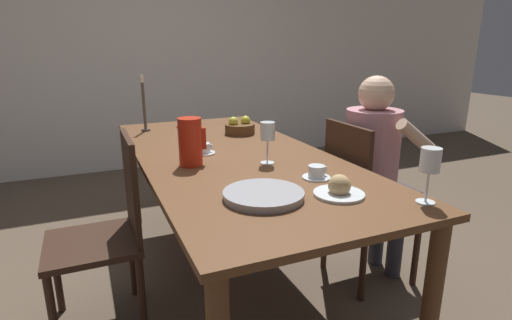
{
  "coord_description": "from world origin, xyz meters",
  "views": [
    {
      "loc": [
        -0.71,
        -1.97,
        1.33
      ],
      "look_at": [
        0.0,
        -0.33,
        0.82
      ],
      "focal_mm": 28.0,
      "sensor_mm": 36.0,
      "label": 1
    }
  ],
  "objects_px": {
    "fruit_bowl": "(240,128)",
    "teacup_near_person": "(317,173)",
    "red_pitcher": "(190,142)",
    "wine_glass_juice": "(430,163)",
    "wine_glass_water": "(268,133)",
    "chair_person_side": "(362,200)",
    "chair_opposite": "(108,229)",
    "bread_plate": "(339,189)",
    "person_seated": "(376,163)",
    "serving_tray": "(263,195)",
    "teacup_across": "(203,149)",
    "candlestick_tall": "(144,109)"
  },
  "relations": [
    {
      "from": "chair_opposite",
      "to": "teacup_near_person",
      "type": "xyz_separation_m",
      "value": [
        0.87,
        -0.43,
        0.3
      ]
    },
    {
      "from": "serving_tray",
      "to": "chair_opposite",
      "type": "bearing_deg",
      "value": 134.23
    },
    {
      "from": "chair_person_side",
      "to": "chair_opposite",
      "type": "xyz_separation_m",
      "value": [
        -1.34,
        0.17,
        0.0
      ]
    },
    {
      "from": "red_pitcher",
      "to": "candlestick_tall",
      "type": "bearing_deg",
      "value": 94.76
    },
    {
      "from": "bread_plate",
      "to": "chair_opposite",
      "type": "bearing_deg",
      "value": 142.05
    },
    {
      "from": "red_pitcher",
      "to": "wine_glass_juice",
      "type": "bearing_deg",
      "value": -50.63
    },
    {
      "from": "red_pitcher",
      "to": "fruit_bowl",
      "type": "relative_size",
      "value": 1.18
    },
    {
      "from": "wine_glass_juice",
      "to": "teacup_near_person",
      "type": "xyz_separation_m",
      "value": [
        -0.22,
        0.41,
        -0.13
      ]
    },
    {
      "from": "chair_person_side",
      "to": "fruit_bowl",
      "type": "height_order",
      "value": "chair_person_side"
    },
    {
      "from": "red_pitcher",
      "to": "chair_opposite",
      "type": "bearing_deg",
      "value": 177.49
    },
    {
      "from": "wine_glass_juice",
      "to": "serving_tray",
      "type": "bearing_deg",
      "value": 152.74
    },
    {
      "from": "teacup_near_person",
      "to": "chair_opposite",
      "type": "bearing_deg",
      "value": 153.42
    },
    {
      "from": "teacup_across",
      "to": "fruit_bowl",
      "type": "distance_m",
      "value": 0.54
    },
    {
      "from": "chair_opposite",
      "to": "teacup_near_person",
      "type": "relative_size",
      "value": 7.49
    },
    {
      "from": "person_seated",
      "to": "teacup_across",
      "type": "relative_size",
      "value": 9.43
    },
    {
      "from": "candlestick_tall",
      "to": "teacup_near_person",
      "type": "bearing_deg",
      "value": -68.42
    },
    {
      "from": "red_pitcher",
      "to": "wine_glass_juice",
      "type": "relative_size",
      "value": 1.11
    },
    {
      "from": "wine_glass_water",
      "to": "bread_plate",
      "type": "xyz_separation_m",
      "value": [
        0.07,
        -0.51,
        -0.13
      ]
    },
    {
      "from": "wine_glass_juice",
      "to": "candlestick_tall",
      "type": "relative_size",
      "value": 0.56
    },
    {
      "from": "red_pitcher",
      "to": "bread_plate",
      "type": "distance_m",
      "value": 0.77
    },
    {
      "from": "chair_opposite",
      "to": "person_seated",
      "type": "height_order",
      "value": "person_seated"
    },
    {
      "from": "chair_person_side",
      "to": "red_pitcher",
      "type": "relative_size",
      "value": 4.02
    },
    {
      "from": "red_pitcher",
      "to": "teacup_near_person",
      "type": "distance_m",
      "value": 0.62
    },
    {
      "from": "chair_opposite",
      "to": "teacup_across",
      "type": "xyz_separation_m",
      "value": [
        0.53,
        0.17,
        0.3
      ]
    },
    {
      "from": "teacup_across",
      "to": "candlestick_tall",
      "type": "xyz_separation_m",
      "value": [
        -0.19,
        0.75,
        0.13
      ]
    },
    {
      "from": "chair_person_side",
      "to": "fruit_bowl",
      "type": "distance_m",
      "value": 0.92
    },
    {
      "from": "chair_opposite",
      "to": "bread_plate",
      "type": "distance_m",
      "value": 1.1
    },
    {
      "from": "teacup_across",
      "to": "bread_plate",
      "type": "xyz_separation_m",
      "value": [
        0.31,
        -0.82,
        0.0
      ]
    },
    {
      "from": "wine_glass_juice",
      "to": "fruit_bowl",
      "type": "relative_size",
      "value": 1.07
    },
    {
      "from": "wine_glass_juice",
      "to": "wine_glass_water",
      "type": "bearing_deg",
      "value": 114.4
    },
    {
      "from": "chair_opposite",
      "to": "candlestick_tall",
      "type": "height_order",
      "value": "candlestick_tall"
    },
    {
      "from": "chair_person_side",
      "to": "bread_plate",
      "type": "relative_size",
      "value": 4.71
    },
    {
      "from": "teacup_near_person",
      "to": "candlestick_tall",
      "type": "bearing_deg",
      "value": 111.58
    },
    {
      "from": "wine_glass_water",
      "to": "bread_plate",
      "type": "bearing_deg",
      "value": -82.49
    },
    {
      "from": "bread_plate",
      "to": "red_pitcher",
      "type": "bearing_deg",
      "value": 123.8
    },
    {
      "from": "chair_opposite",
      "to": "person_seated",
      "type": "distance_m",
      "value": 1.45
    },
    {
      "from": "bread_plate",
      "to": "fruit_bowl",
      "type": "bearing_deg",
      "value": 87.24
    },
    {
      "from": "chair_opposite",
      "to": "teacup_across",
      "type": "bearing_deg",
      "value": -72.23
    },
    {
      "from": "wine_glass_juice",
      "to": "teacup_across",
      "type": "xyz_separation_m",
      "value": [
        -0.56,
        1.01,
        -0.13
      ]
    },
    {
      "from": "fruit_bowl",
      "to": "teacup_near_person",
      "type": "bearing_deg",
      "value": -91.53
    },
    {
      "from": "wine_glass_water",
      "to": "fruit_bowl",
      "type": "bearing_deg",
      "value": 79.82
    },
    {
      "from": "teacup_near_person",
      "to": "chair_person_side",
      "type": "bearing_deg",
      "value": 28.86
    },
    {
      "from": "red_pitcher",
      "to": "fruit_bowl",
      "type": "xyz_separation_m",
      "value": [
        0.48,
        0.59,
        -0.08
      ]
    },
    {
      "from": "chair_person_side",
      "to": "wine_glass_water",
      "type": "relative_size",
      "value": 4.52
    },
    {
      "from": "teacup_near_person",
      "to": "candlestick_tall",
      "type": "relative_size",
      "value": 0.33
    },
    {
      "from": "chair_opposite",
      "to": "bread_plate",
      "type": "relative_size",
      "value": 4.71
    },
    {
      "from": "teacup_near_person",
      "to": "candlestick_tall",
      "type": "distance_m",
      "value": 1.46
    },
    {
      "from": "teacup_near_person",
      "to": "candlestick_tall",
      "type": "height_order",
      "value": "candlestick_tall"
    },
    {
      "from": "chair_person_side",
      "to": "bread_plate",
      "type": "bearing_deg",
      "value": -46.53
    },
    {
      "from": "person_seated",
      "to": "bread_plate",
      "type": "height_order",
      "value": "person_seated"
    }
  ]
}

